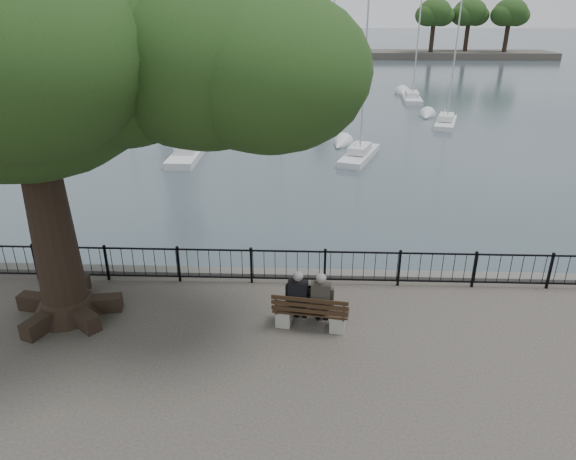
{
  "coord_description": "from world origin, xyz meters",
  "views": [
    {
      "loc": [
        0.48,
        -9.84,
        7.03
      ],
      "look_at": [
        0.0,
        2.5,
        1.6
      ],
      "focal_mm": 32.0,
      "sensor_mm": 36.0,
      "label": 1
    }
  ],
  "objects_px": {
    "person_left": "(299,299)",
    "tree": "(62,47)",
    "bench": "(310,315)",
    "person_right": "(321,301)",
    "lion_monument": "(323,62)"
  },
  "relations": [
    {
      "from": "bench",
      "to": "person_right",
      "type": "xyz_separation_m",
      "value": [
        0.24,
        0.07,
        0.36
      ]
    },
    {
      "from": "person_left",
      "to": "tree",
      "type": "relative_size",
      "value": 0.13
    },
    {
      "from": "person_right",
      "to": "lion_monument",
      "type": "height_order",
      "value": "lion_monument"
    },
    {
      "from": "tree",
      "to": "person_right",
      "type": "bearing_deg",
      "value": -4.71
    },
    {
      "from": "person_right",
      "to": "lion_monument",
      "type": "distance_m",
      "value": 49.47
    },
    {
      "from": "tree",
      "to": "lion_monument",
      "type": "xyz_separation_m",
      "value": [
        6.5,
        49.01,
        -5.06
      ]
    },
    {
      "from": "bench",
      "to": "person_right",
      "type": "relative_size",
      "value": 1.23
    },
    {
      "from": "lion_monument",
      "to": "tree",
      "type": "bearing_deg",
      "value": -97.56
    },
    {
      "from": "bench",
      "to": "person_left",
      "type": "xyz_separation_m",
      "value": [
        -0.28,
        0.14,
        0.36
      ]
    },
    {
      "from": "tree",
      "to": "lion_monument",
      "type": "relative_size",
      "value": 1.32
    },
    {
      "from": "lion_monument",
      "to": "person_left",
      "type": "bearing_deg",
      "value": -91.93
    },
    {
      "from": "bench",
      "to": "tree",
      "type": "relative_size",
      "value": 0.16
    },
    {
      "from": "person_right",
      "to": "tree",
      "type": "xyz_separation_m",
      "value": [
        -5.36,
        0.44,
        5.58
      ]
    },
    {
      "from": "bench",
      "to": "person_right",
      "type": "distance_m",
      "value": 0.44
    },
    {
      "from": "lion_monument",
      "to": "bench",
      "type": "bearing_deg",
      "value": -91.61
    }
  ]
}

